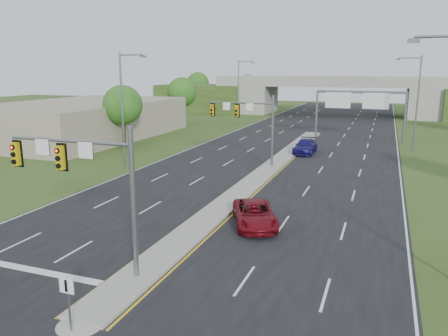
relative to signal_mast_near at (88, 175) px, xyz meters
name	(u,v)px	position (x,y,z in m)	size (l,w,h in m)	color
ground	(137,279)	(2.26, 0.07, -4.73)	(240.00, 240.00, 0.00)	#314318
road	(292,150)	(2.26, 35.07, -4.72)	(24.00, 160.00, 0.02)	black
median	(266,171)	(2.26, 23.07, -4.63)	(2.00, 54.00, 0.16)	gray
median_nose	(80,323)	(2.26, -3.93, -4.63)	(2.00, 2.00, 0.16)	gray
lane_markings	(275,159)	(1.66, 28.99, -4.70)	(23.72, 160.00, 0.01)	gold
signal_mast_near	(88,175)	(0.00, 0.00, 0.00)	(6.62, 0.60, 7.00)	slate
signal_mast_far	(250,118)	(0.00, 25.00, 0.00)	(6.62, 0.60, 7.00)	slate
keep_right_sign	(68,295)	(2.26, -4.45, -3.21)	(0.60, 0.13, 2.20)	slate
sign_gantry	(359,102)	(8.95, 44.99, 0.51)	(11.58, 0.44, 6.67)	slate
overpass	(336,98)	(2.26, 80.07, -1.17)	(80.00, 14.00, 8.10)	gray
lightpole_l_mid	(124,105)	(-11.03, 20.07, 1.38)	(2.85, 0.25, 11.00)	slate
lightpole_l_far	(239,90)	(-11.03, 55.07, 1.38)	(2.85, 0.25, 11.00)	slate
lightpole_r_far	(416,99)	(15.56, 40.07, 1.38)	(2.85, 0.25, 11.00)	slate
tree_l_near	(123,105)	(-17.74, 30.07, 0.45)	(4.80, 4.80, 7.60)	#382316
tree_l_mid	(182,92)	(-21.74, 55.07, 0.78)	(5.20, 5.20, 8.12)	#382316
tree_back_a	(198,83)	(-35.74, 94.07, 1.11)	(6.00, 6.00, 8.85)	#382316
tree_back_b	(248,85)	(-21.74, 94.07, 0.78)	(5.60, 5.60, 8.32)	#382316
commercial_building	(83,120)	(-27.74, 35.07, -2.23)	(18.00, 30.00, 5.00)	gray
car_far_a	(255,214)	(5.34, 8.67, -3.99)	(2.39, 5.18, 1.44)	maroon
car_far_b	(305,146)	(4.04, 33.66, -3.92)	(2.21, 5.42, 1.57)	#140E57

